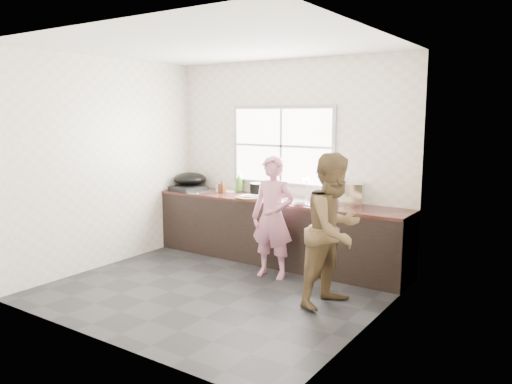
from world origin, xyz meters
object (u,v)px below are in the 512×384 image
Objects in this scene: cutting_board at (250,198)px; bowl_held at (300,203)px; plate_food at (229,191)px; bottle_brown_tall at (222,187)px; dish_rack at (349,194)px; pot_lid_right at (204,191)px; person_side at (334,230)px; black_pot at (259,190)px; bottle_green at (239,182)px; bowl_crabs at (326,206)px; woman at (273,221)px; bottle_brown_short at (258,190)px; burner at (188,188)px; pot_lid_left at (193,192)px; wok at (190,179)px; bowl_mince at (249,197)px; glass_jar at (218,188)px.

cutting_board is 2.08× the size of bowl_held.
plate_food is 0.17m from bottle_brown_tall.
dish_rack is (1.88, 0.15, 0.05)m from bottle_brown_tall.
dish_rack is (0.50, 0.35, 0.11)m from bowl_held.
pot_lid_right is (-0.34, -0.16, -0.00)m from plate_food.
person_side is 8.09× the size of bowl_held.
black_pot is 0.48m from bottle_green.
dish_rack reaches higher than bowl_crabs.
bottle_green is (-1.06, 0.78, 0.31)m from woman.
plate_food is (-2.20, 1.12, 0.07)m from person_side.
bottle_brown_tall is at bearing -170.16° from bottle_brown_short.
dish_rack is (1.29, 0.07, 0.05)m from black_pot.
bottle_brown_short is (-0.08, 0.31, 0.06)m from cutting_board.
burner is 1.88× the size of pot_lid_left.
cutting_board is 1.33m from wok.
dish_rack is at bearing 16.20° from cutting_board.
wok is (-2.03, 0.26, 0.12)m from bowl_held.
person_side reaches higher than bowl_crabs.
woman is at bearing -147.35° from bowl_crabs.
person_side is 1.93m from black_pot.
dish_rack is at bearing 3.33° from black_pot.
dish_rack reaches higher than bowl_mince.
cutting_board is 0.68m from bottle_brown_tall.
bottle_green is 0.79m from burner.
bottle_brown_tall is 0.16m from glass_jar.
bowl_mince is 0.81m from glass_jar.
cutting_board is at bearing -41.57° from bottle_green.
cutting_board is 1.10m from bowl_crabs.
bottle_green is (-1.60, 0.44, 0.11)m from bowl_crabs.
person_side is at bearing -58.24° from bowl_crabs.
woman is 0.66m from bowl_crabs.
burner is at bearing 171.02° from dish_rack.
bowl_held reaches higher than pot_lid_left.
person_side is 5.61× the size of bottle_green.
pot_lid_right is at bearing -178.68° from bottle_brown_tall.
cutting_board is 1.44× the size of bottle_green.
woman reaches higher than bottle_green.
bowl_crabs reaches higher than pot_lid_left.
bowl_mince is (-0.01, 0.00, 0.01)m from cutting_board.
bowl_mince is 0.45× the size of wok.
bottle_brown_short reaches higher than bowl_held.
bottle_green is at bearing 162.98° from dish_rack.
pot_lid_right is at bearing -175.03° from black_pot.
pot_lid_right is (0.24, 0.08, -0.03)m from burner.
bottle_brown_tall reaches higher than bottle_brown_short.
plate_food is 0.20m from bottle_green.
wok is at bearing 137.84° from pot_lid_left.
bottle_green is 0.77× the size of dish_rack.
cutting_board is at bearing -179.14° from bowl_held.
black_pot is at bearing 15.28° from pot_lid_left.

